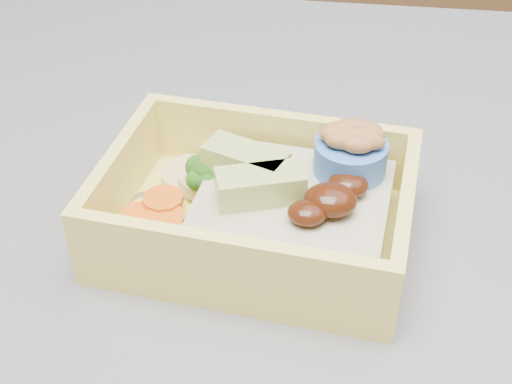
# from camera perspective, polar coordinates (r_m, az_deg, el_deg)

# --- Properties ---
(bento_box) EXTENTS (0.17, 0.13, 0.06)m
(bento_box) POSITION_cam_1_polar(r_m,az_deg,el_deg) (0.37, 0.83, -1.16)
(bento_box) COLOR #F5E265
(bento_box) RESTS_ON island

